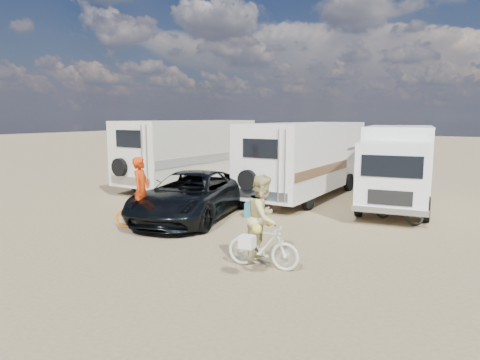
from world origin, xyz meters
The scene contains 12 objects.
ground centered at (0.00, 0.00, 0.00)m, with size 140.00×140.00×0.00m, color #8F7A55.
rv_main centered at (0.26, 7.17, 1.46)m, with size 2.33×7.45×2.91m, color white, non-canonical shape.
rv_left centered at (-5.29, 7.19, 1.49)m, with size 2.48×7.18×2.99m, color silver, non-canonical shape.
box_truck centered at (3.71, 6.60, 1.41)m, with size 2.19×6.11×2.81m, color white, non-canonical shape.
dark_suv centered at (-1.75, 2.04, 0.72)m, with size 2.40×5.20×1.45m, color black.
bike_man centered at (-2.27, 0.34, 0.42)m, with size 0.55×1.59×0.84m, color #EE6401.
bike_woman centered at (2.08, -0.99, 0.47)m, with size 0.44×1.58×0.95m, color beige.
rider_man centered at (-2.27, 0.34, 0.93)m, with size 0.68×0.45×1.86m, color #BF2F07.
rider_woman centered at (2.08, -0.99, 0.90)m, with size 0.87×0.68×1.79m, color #CABC78.
bike_parked centered at (4.08, 4.49, 0.44)m, with size 0.58×1.66×0.87m, color #2A2D2A.
cooler centered at (-0.06, 3.10, 0.23)m, with size 0.57×0.41×0.45m, color #28637F.
crate centered at (0.09, 4.25, 0.16)m, with size 0.40×0.40×0.32m, color #7C5D48.
Camera 1 is at (5.55, -8.73, 3.12)m, focal length 31.57 mm.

